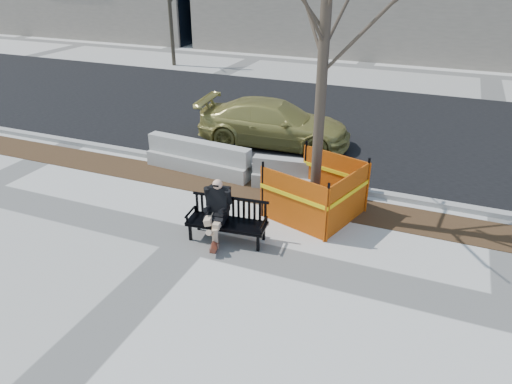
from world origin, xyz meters
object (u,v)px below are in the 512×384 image
seated_man (218,237)px  sedan (274,144)px  jersey_barrier_left (200,171)px  jersey_barrier_right (306,190)px  tree_fence (313,214)px  bench (227,240)px

seated_man → sedan: size_ratio=0.28×
seated_man → jersey_barrier_left: 3.49m
seated_man → jersey_barrier_right: (1.06, 2.88, 0.00)m
tree_fence → sedan: bearing=121.9°
bench → tree_fence: 2.22m
tree_fence → jersey_barrier_right: 1.25m
bench → jersey_barrier_right: size_ratio=0.61×
bench → tree_fence: tree_fence is taller
jersey_barrier_right → seated_man: bearing=-117.5°
bench → jersey_barrier_left: bench is taller
tree_fence → jersey_barrier_left: (-3.57, 1.12, 0.00)m
bench → sedan: 5.75m
jersey_barrier_right → bench: bearing=-113.4°
sedan → jersey_barrier_left: (-1.15, -2.76, 0.00)m
seated_man → jersey_barrier_right: bearing=63.7°
seated_man → sedan: (-0.84, 5.63, 0.00)m
seated_man → jersey_barrier_right: 3.07m
tree_fence → sedan: tree_fence is taller
bench → jersey_barrier_right: 3.02m
jersey_barrier_left → jersey_barrier_right: bearing=4.8°
bench → jersey_barrier_right: bench is taller
seated_man → sedan: sedan is taller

